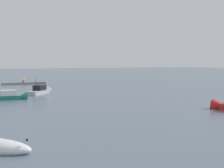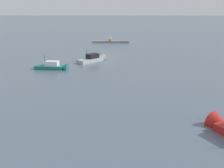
{
  "view_description": "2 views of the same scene",
  "coord_description": "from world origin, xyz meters",
  "px_view_note": "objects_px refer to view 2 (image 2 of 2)",
  "views": [
    {
      "loc": [
        19.6,
        70.7,
        6.27
      ],
      "look_at": [
        -0.32,
        31.94,
        3.33
      ],
      "focal_mm": 52.01,
      "sensor_mm": 36.0,
      "label": 1
    },
    {
      "loc": [
        -2.43,
        62.59,
        12.08
      ],
      "look_at": [
        -1.74,
        33.36,
        2.85
      ],
      "focal_mm": 40.29,
      "sensor_mm": 36.0,
      "label": 2
    }
  ],
  "objects_px": {
    "person_seated_grey_left": "(110,40)",
    "motorboat_grey_mid": "(94,59)",
    "umbrella_open_yellow": "(110,38)",
    "motorboat_teal_far": "(54,67)"
  },
  "relations": [
    {
      "from": "person_seated_grey_left",
      "to": "motorboat_grey_mid",
      "type": "relative_size",
      "value": 0.11
    },
    {
      "from": "motorboat_grey_mid",
      "to": "motorboat_teal_far",
      "type": "distance_m",
      "value": 10.38
    },
    {
      "from": "umbrella_open_yellow",
      "to": "motorboat_grey_mid",
      "type": "relative_size",
      "value": 0.21
    },
    {
      "from": "umbrella_open_yellow",
      "to": "motorboat_grey_mid",
      "type": "distance_m",
      "value": 29.16
    },
    {
      "from": "person_seated_grey_left",
      "to": "umbrella_open_yellow",
      "type": "height_order",
      "value": "umbrella_open_yellow"
    },
    {
      "from": "motorboat_grey_mid",
      "to": "person_seated_grey_left",
      "type": "bearing_deg",
      "value": 127.13
    },
    {
      "from": "person_seated_grey_left",
      "to": "motorboat_teal_far",
      "type": "relative_size",
      "value": 0.11
    },
    {
      "from": "motorboat_grey_mid",
      "to": "motorboat_teal_far",
      "type": "xyz_separation_m",
      "value": [
        7.1,
        7.57,
        -0.03
      ]
    },
    {
      "from": "motorboat_grey_mid",
      "to": "motorboat_teal_far",
      "type": "height_order",
      "value": "motorboat_grey_mid"
    },
    {
      "from": "person_seated_grey_left",
      "to": "umbrella_open_yellow",
      "type": "bearing_deg",
      "value": 107.85
    }
  ]
}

